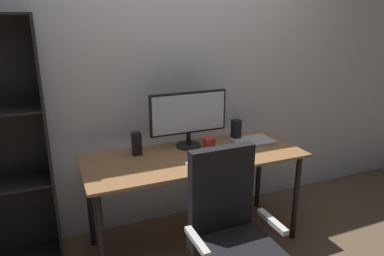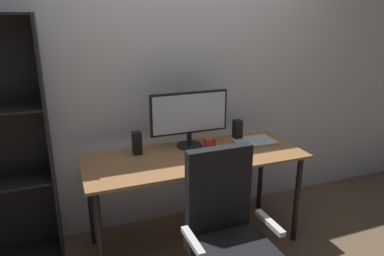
{
  "view_description": "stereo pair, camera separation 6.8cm",
  "coord_description": "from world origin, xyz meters",
  "px_view_note": "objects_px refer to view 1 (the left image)",
  "views": [
    {
      "loc": [
        -0.95,
        -2.23,
        1.73
      ],
      "look_at": [
        -0.03,
        -0.01,
        0.95
      ],
      "focal_mm": 33.2,
      "sensor_mm": 36.0,
      "label": 1
    },
    {
      "loc": [
        -0.89,
        -2.26,
        1.73
      ],
      "look_at": [
        -0.03,
        -0.01,
        0.95
      ],
      "focal_mm": 33.2,
      "sensor_mm": 36.0,
      "label": 2
    }
  ],
  "objects_px": {
    "monitor": "(189,115)",
    "speaker_right": "(236,130)",
    "mouse": "(235,156)",
    "keyboard": "(207,162)",
    "speaker_left": "(137,144)",
    "desk": "(195,166)",
    "coffee_mug": "(208,144)",
    "office_chair": "(231,244)",
    "laptop": "(253,141)"
  },
  "relations": [
    {
      "from": "monitor",
      "to": "speaker_right",
      "type": "relative_size",
      "value": 3.62
    },
    {
      "from": "mouse",
      "to": "speaker_right",
      "type": "height_order",
      "value": "speaker_right"
    },
    {
      "from": "monitor",
      "to": "speaker_right",
      "type": "xyz_separation_m",
      "value": [
        0.42,
        -0.01,
        -0.17
      ]
    },
    {
      "from": "mouse",
      "to": "monitor",
      "type": "bearing_deg",
      "value": 123.53
    },
    {
      "from": "keyboard",
      "to": "speaker_left",
      "type": "xyz_separation_m",
      "value": [
        -0.4,
        0.35,
        0.08
      ]
    },
    {
      "from": "monitor",
      "to": "speaker_right",
      "type": "distance_m",
      "value": 0.45
    },
    {
      "from": "desk",
      "to": "coffee_mug",
      "type": "relative_size",
      "value": 15.45
    },
    {
      "from": "keyboard",
      "to": "mouse",
      "type": "relative_size",
      "value": 3.02
    },
    {
      "from": "desk",
      "to": "speaker_right",
      "type": "height_order",
      "value": "speaker_right"
    },
    {
      "from": "desk",
      "to": "mouse",
      "type": "xyz_separation_m",
      "value": [
        0.25,
        -0.16,
        0.1
      ]
    },
    {
      "from": "coffee_mug",
      "to": "office_chair",
      "type": "distance_m",
      "value": 0.84
    },
    {
      "from": "speaker_left",
      "to": "speaker_right",
      "type": "distance_m",
      "value": 0.83
    },
    {
      "from": "monitor",
      "to": "speaker_right",
      "type": "bearing_deg",
      "value": -1.08
    },
    {
      "from": "mouse",
      "to": "speaker_left",
      "type": "distance_m",
      "value": 0.72
    },
    {
      "from": "keyboard",
      "to": "office_chair",
      "type": "height_order",
      "value": "office_chair"
    },
    {
      "from": "speaker_left",
      "to": "speaker_right",
      "type": "bearing_deg",
      "value": 0.0
    },
    {
      "from": "coffee_mug",
      "to": "speaker_left",
      "type": "bearing_deg",
      "value": 165.27
    },
    {
      "from": "mouse",
      "to": "office_chair",
      "type": "relative_size",
      "value": 0.1
    },
    {
      "from": "coffee_mug",
      "to": "speaker_right",
      "type": "relative_size",
      "value": 0.62
    },
    {
      "from": "monitor",
      "to": "mouse",
      "type": "bearing_deg",
      "value": -57.52
    },
    {
      "from": "desk",
      "to": "office_chair",
      "type": "height_order",
      "value": "office_chair"
    },
    {
      "from": "desk",
      "to": "speaker_right",
      "type": "bearing_deg",
      "value": 21.55
    },
    {
      "from": "mouse",
      "to": "speaker_left",
      "type": "relative_size",
      "value": 0.56
    },
    {
      "from": "desk",
      "to": "keyboard",
      "type": "distance_m",
      "value": 0.2
    },
    {
      "from": "laptop",
      "to": "office_chair",
      "type": "xyz_separation_m",
      "value": [
        -0.61,
        -0.77,
        -0.29
      ]
    },
    {
      "from": "coffee_mug",
      "to": "desk",
      "type": "bearing_deg",
      "value": -162.88
    },
    {
      "from": "laptop",
      "to": "office_chair",
      "type": "height_order",
      "value": "office_chair"
    },
    {
      "from": "monitor",
      "to": "keyboard",
      "type": "relative_size",
      "value": 2.12
    },
    {
      "from": "monitor",
      "to": "keyboard",
      "type": "distance_m",
      "value": 0.43
    },
    {
      "from": "coffee_mug",
      "to": "office_chair",
      "type": "bearing_deg",
      "value": -104.95
    },
    {
      "from": "desk",
      "to": "coffee_mug",
      "type": "distance_m",
      "value": 0.19
    },
    {
      "from": "keyboard",
      "to": "monitor",
      "type": "bearing_deg",
      "value": 86.8
    },
    {
      "from": "laptop",
      "to": "speaker_left",
      "type": "height_order",
      "value": "speaker_left"
    },
    {
      "from": "speaker_left",
      "to": "monitor",
      "type": "bearing_deg",
      "value": 1.08
    },
    {
      "from": "laptop",
      "to": "mouse",
      "type": "bearing_deg",
      "value": -138.91
    },
    {
      "from": "desk",
      "to": "laptop",
      "type": "bearing_deg",
      "value": 7.3
    },
    {
      "from": "keyboard",
      "to": "speaker_right",
      "type": "xyz_separation_m",
      "value": [
        0.43,
        0.35,
        0.08
      ]
    },
    {
      "from": "laptop",
      "to": "office_chair",
      "type": "distance_m",
      "value": 1.03
    },
    {
      "from": "desk",
      "to": "laptop",
      "type": "height_order",
      "value": "laptop"
    },
    {
      "from": "mouse",
      "to": "speaker_left",
      "type": "xyz_separation_m",
      "value": [
        -0.64,
        0.34,
        0.07
      ]
    },
    {
      "from": "keyboard",
      "to": "mouse",
      "type": "distance_m",
      "value": 0.23
    },
    {
      "from": "desk",
      "to": "monitor",
      "type": "bearing_deg",
      "value": 81.54
    },
    {
      "from": "mouse",
      "to": "speaker_left",
      "type": "height_order",
      "value": "speaker_left"
    },
    {
      "from": "desk",
      "to": "laptop",
      "type": "distance_m",
      "value": 0.55
    },
    {
      "from": "desk",
      "to": "speaker_right",
      "type": "xyz_separation_m",
      "value": [
        0.44,
        0.18,
        0.17
      ]
    },
    {
      "from": "monitor",
      "to": "office_chair",
      "type": "height_order",
      "value": "monitor"
    },
    {
      "from": "desk",
      "to": "keyboard",
      "type": "xyz_separation_m",
      "value": [
        0.01,
        -0.18,
        0.1
      ]
    },
    {
      "from": "monitor",
      "to": "speaker_right",
      "type": "height_order",
      "value": "monitor"
    },
    {
      "from": "speaker_left",
      "to": "office_chair",
      "type": "relative_size",
      "value": 0.17
    },
    {
      "from": "speaker_left",
      "to": "coffee_mug",
      "type": "bearing_deg",
      "value": -14.73
    }
  ]
}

